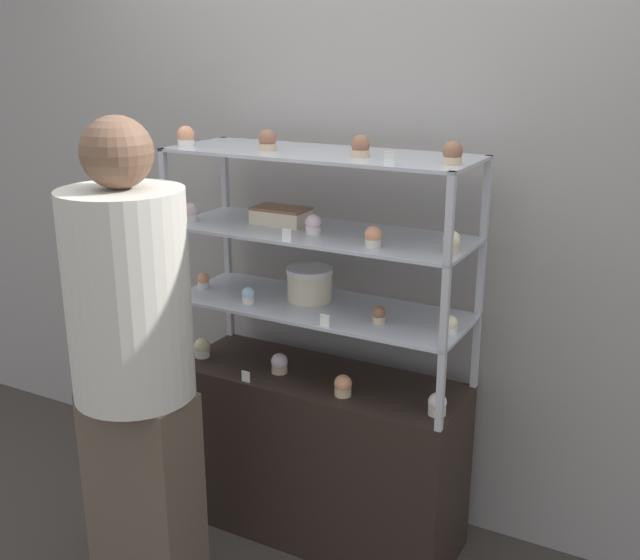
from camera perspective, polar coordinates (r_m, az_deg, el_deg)
ground_plane at (r=3.29m, az=0.00°, el=-18.39°), size 20.00×20.00×0.00m
back_wall at (r=3.05m, az=3.14°, el=5.52°), size 8.00×0.05×2.60m
display_base at (r=3.10m, az=0.00°, el=-13.16°), size 1.14×0.41×0.70m
display_riser_lower at (r=2.84m, az=0.00°, el=-2.36°), size 1.14×0.41×0.29m
display_riser_middle at (r=2.76m, az=0.00°, el=3.33°), size 1.14×0.41×0.29m
display_riser_upper at (r=2.70m, az=0.00°, el=9.31°), size 1.14×0.41×0.29m
layer_cake_centerpiece at (r=2.88m, az=-0.79°, el=-0.29°), size 0.18×0.18×0.13m
sheet_cake_frosted at (r=2.86m, az=-3.00°, el=4.92°), size 0.21×0.13×0.06m
cupcake_0 at (r=3.14m, az=-8.97°, el=-5.14°), size 0.07×0.07×0.08m
cupcake_1 at (r=2.96m, az=-3.11°, el=-6.37°), size 0.07×0.07×0.08m
cupcake_2 at (r=2.77m, az=1.76°, el=-8.06°), size 0.07×0.07×0.08m
cupcake_3 at (r=2.67m, az=8.93°, el=-9.35°), size 0.07×0.07×0.08m
price_tag_0 at (r=2.89m, az=-5.68°, el=-7.34°), size 0.04×0.00×0.04m
cupcake_4 at (r=3.07m, az=-8.87°, el=-0.05°), size 0.05×0.05×0.06m
cupcake_5 at (r=2.86m, az=-5.50°, el=-1.18°), size 0.05×0.05×0.06m
cupcake_6 at (r=2.66m, az=4.50°, el=-2.65°), size 0.05×0.05×0.06m
cupcake_7 at (r=2.59m, az=9.91°, el=-3.39°), size 0.05×0.05×0.06m
price_tag_1 at (r=2.62m, az=0.36°, el=-3.10°), size 0.04×0.00×0.04m
cupcake_8 at (r=2.95m, az=-9.83°, el=5.12°), size 0.06×0.06×0.07m
cupcake_9 at (r=2.70m, az=-0.55°, el=4.24°), size 0.06×0.06×0.07m
cupcake_10 at (r=2.53m, az=4.08°, el=3.30°), size 0.06×0.06×0.07m
cupcake_11 at (r=2.50m, az=9.99°, el=2.88°), size 0.06×0.06×0.07m
price_tag_2 at (r=2.60m, az=-2.55°, el=3.45°), size 0.04×0.00×0.04m
cupcake_12 at (r=2.90m, az=-10.18°, el=10.71°), size 0.06×0.06×0.07m
cupcake_13 at (r=2.73m, az=-4.02°, el=10.55°), size 0.06×0.06×0.07m
cupcake_14 at (r=2.56m, az=3.11°, el=10.11°), size 0.06×0.06×0.07m
cupcake_15 at (r=2.43m, az=10.06°, el=9.48°), size 0.06×0.06×0.07m
price_tag_3 at (r=2.38m, az=5.31°, el=9.18°), size 0.04×0.00×0.04m
customer_figure at (r=2.59m, az=-14.01°, el=-5.97°), size 0.40×0.40×1.73m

